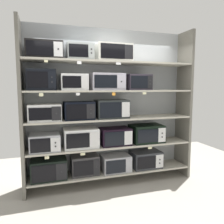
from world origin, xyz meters
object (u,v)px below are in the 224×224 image
Objects in this scene: microwave_0 at (49,169)px; microwave_4 at (45,142)px; microwave_5 at (81,138)px; microwave_8 at (45,112)px; microwave_6 at (115,136)px; microwave_15 at (44,50)px; microwave_1 at (85,165)px; microwave_3 at (146,159)px; microwave_17 at (113,53)px; microwave_11 at (41,80)px; microwave_2 at (115,163)px; microwave_10 at (112,109)px; microwave_16 at (80,52)px; microwave_7 at (146,133)px; microwave_14 at (138,82)px; microwave_9 at (79,110)px; microwave_13 at (107,82)px; microwave_12 at (74,82)px.

microwave_4 is at bearing 179.99° from microwave_0.
microwave_8 reaches higher than microwave_5.
microwave_15 is at bearing 180.00° from microwave_6.
microwave_1 is 0.85× the size of microwave_3.
microwave_5 is 0.98× the size of microwave_17.
microwave_11 is at bearing -180.00° from microwave_5.
microwave_10 reaches higher than microwave_2.
microwave_11 is 0.78× the size of microwave_15.
microwave_2 is 2.01m from microwave_16.
microwave_14 reaches higher than microwave_7.
microwave_10 is at bearing -0.04° from microwave_5.
microwave_0 is 1.75m from microwave_3.
microwave_14 is (1.60, -0.00, 0.48)m from microwave_8.
microwave_1 is at bearing -0.06° from microwave_16.
microwave_6 is at bearing -179.97° from microwave_3.
microwave_15 reaches higher than microwave_16.
microwave_16 is (0.61, -0.00, 0.45)m from microwave_11.
microwave_0 is at bearing -179.98° from microwave_1.
microwave_10 is (0.54, -0.00, 0.47)m from microwave_5.
microwave_10 is at bearing 0.00° from microwave_9.
microwave_16 is (-0.46, -0.00, 0.47)m from microwave_13.
microwave_1 is 1.16m from microwave_3.
microwave_0 is 1.00× the size of microwave_13.
microwave_2 is 0.91× the size of microwave_10.
microwave_2 is at bearing 0.01° from microwave_17.
microwave_8 is at bearing -179.99° from microwave_12.
microwave_17 reaches higher than microwave_4.
microwave_9 is 0.68m from microwave_13.
microwave_6 is (1.19, -0.00, 0.01)m from microwave_4.
microwave_7 is (0.61, 0.00, 0.01)m from microwave_6.
microwave_16 is (0.54, 0.00, 1.89)m from microwave_0.
microwave_12 reaches higher than microwave_2.
microwave_8 is at bearing 0.15° from microwave_11.
microwave_4 is at bearing -179.99° from microwave_7.
microwave_9 is at bearing -179.06° from microwave_5.
microwave_2 is at bearing -0.04° from microwave_12.
microwave_1 is 0.95m from microwave_9.
microwave_7 is 1.02× the size of microwave_13.
microwave_13 is (-0.75, 0.00, 1.43)m from microwave_3.
microwave_15 is 0.95× the size of microwave_17.
microwave_13 reaches higher than microwave_3.
microwave_6 is (-0.61, -0.00, 0.48)m from microwave_3.
microwave_0 is at bearing -180.00° from microwave_14.
microwave_14 is (0.42, 0.00, 1.44)m from microwave_2.
microwave_9 reaches higher than microwave_7.
microwave_17 is at bearing -0.02° from microwave_1.
microwave_4 reaches higher than microwave_2.
microwave_9 is at bearing -179.99° from microwave_14.
microwave_12 is at bearing 179.96° from microwave_6.
microwave_15 is (0.03, -0.00, 0.96)m from microwave_8.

